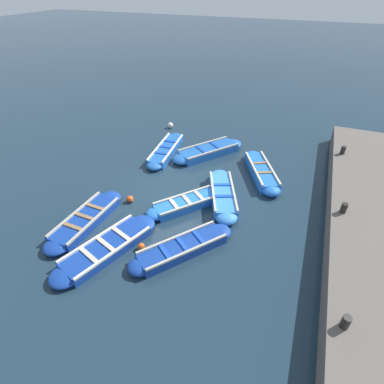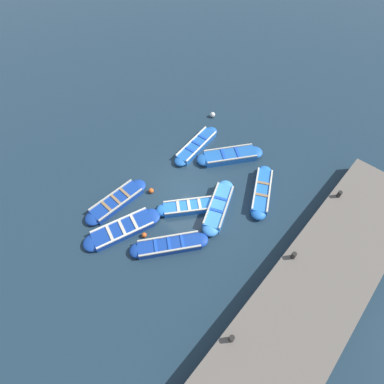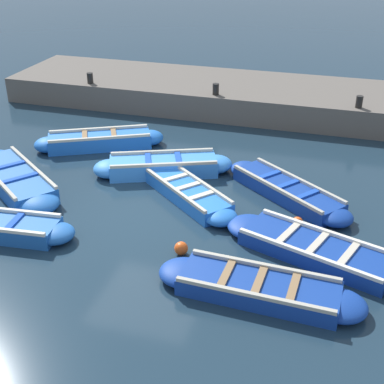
{
  "view_description": "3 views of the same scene",
  "coord_description": "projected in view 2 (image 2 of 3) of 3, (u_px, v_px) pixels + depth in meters",
  "views": [
    {
      "loc": [
        -4.33,
        9.0,
        7.28
      ],
      "look_at": [
        -0.72,
        -0.01,
        0.18
      ],
      "focal_mm": 28.0,
      "sensor_mm": 36.0,
      "label": 1
    },
    {
      "loc": [
        -6.54,
        6.89,
        12.77
      ],
      "look_at": [
        -0.33,
        -0.05,
        0.23
      ],
      "focal_mm": 28.0,
      "sensor_mm": 36.0,
      "label": 2
    },
    {
      "loc": [
        9.61,
        3.97,
        5.94
      ],
      "look_at": [
        -0.75,
        0.85,
        0.23
      ],
      "focal_mm": 50.0,
      "sensor_mm": 36.0,
      "label": 3
    }
  ],
  "objects": [
    {
      "name": "boat_end_of_row",
      "position": [
        218.0,
        207.0,
        15.1
      ],
      "size": [
        2.1,
        3.56,
        0.47
      ],
      "color": "#3884E0",
      "rests_on": "ground"
    },
    {
      "name": "boat_outer_right",
      "position": [
        197.0,
        146.0,
        17.75
      ],
      "size": [
        1.13,
        3.89,
        0.39
      ],
      "color": "#1E59AD",
      "rests_on": "ground"
    },
    {
      "name": "boat_far_corner",
      "position": [
        262.0,
        191.0,
        15.69
      ],
      "size": [
        2.32,
        3.54,
        0.46
      ],
      "color": "blue",
      "rests_on": "ground"
    },
    {
      "name": "bollard_mid_south",
      "position": [
        232.0,
        339.0,
        10.74
      ],
      "size": [
        0.2,
        0.2,
        0.35
      ],
      "primitive_type": "cylinder",
      "color": "black",
      "rests_on": "quay_wall"
    },
    {
      "name": "buoy_orange_near",
      "position": [
        151.0,
        191.0,
        15.79
      ],
      "size": [
        0.27,
        0.27,
        0.27
      ],
      "primitive_type": "sphere",
      "color": "#E05119",
      "rests_on": "ground"
    },
    {
      "name": "quay_wall",
      "position": [
        320.0,
        282.0,
        12.57
      ],
      "size": [
        3.55,
        14.81,
        0.83
      ],
      "color": "#605951",
      "rests_on": "ground"
    },
    {
      "name": "boat_near_quay",
      "position": [
        230.0,
        156.0,
        17.21
      ],
      "size": [
        3.09,
        3.67,
        0.45
      ],
      "color": "#1E59AD",
      "rests_on": "ground"
    },
    {
      "name": "buoy_white_drifting",
      "position": [
        144.0,
        235.0,
        14.24
      ],
      "size": [
        0.24,
        0.24,
        0.24
      ],
      "primitive_type": "sphere",
      "color": "#E05119",
      "rests_on": "ground"
    },
    {
      "name": "boat_tucked",
      "position": [
        123.0,
        229.0,
        14.39
      ],
      "size": [
        2.17,
        3.98,
        0.36
      ],
      "color": "navy",
      "rests_on": "ground"
    },
    {
      "name": "boat_drifting",
      "position": [
        117.0,
        201.0,
        15.36
      ],
      "size": [
        1.07,
        3.7,
        0.37
      ],
      "color": "navy",
      "rests_on": "ground"
    },
    {
      "name": "buoy_yellow_far",
      "position": [
        213.0,
        115.0,
        19.45
      ],
      "size": [
        0.33,
        0.33,
        0.33
      ],
      "primitive_type": "sphere",
      "color": "silver",
      "rests_on": "ground"
    },
    {
      "name": "ground_plane",
      "position": [
        187.0,
        192.0,
        15.92
      ],
      "size": [
        120.0,
        120.0,
        0.0
      ],
      "primitive_type": "plane",
      "color": "#1C303F"
    },
    {
      "name": "boat_stern_in",
      "position": [
        169.0,
        245.0,
        13.87
      ],
      "size": [
        2.86,
        3.39,
        0.39
      ],
      "color": "navy",
      "rests_on": "ground"
    },
    {
      "name": "bollard_mid_north",
      "position": [
        294.0,
        255.0,
        12.66
      ],
      "size": [
        0.2,
        0.2,
        0.35
      ],
      "primitive_type": "cylinder",
      "color": "black",
      "rests_on": "quay_wall"
    },
    {
      "name": "boat_outer_left",
      "position": [
        189.0,
        207.0,
        15.14
      ],
      "size": [
        2.69,
        3.01,
        0.38
      ],
      "color": "blue",
      "rests_on": "ground"
    },
    {
      "name": "bollard_north",
      "position": [
        339.0,
        194.0,
        14.58
      ],
      "size": [
        0.2,
        0.2,
        0.35
      ],
      "primitive_type": "cylinder",
      "color": "black",
      "rests_on": "quay_wall"
    }
  ]
}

